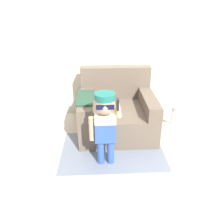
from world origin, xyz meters
The scene contains 6 objects.
ground_plane centered at (0.00, 0.00, 0.00)m, with size 10.00×10.00×0.00m, color #BCB29E.
wall_back centered at (0.00, 0.74, 1.30)m, with size 10.00×0.05×2.60m.
armchair centered at (-0.21, 0.07, 0.31)m, with size 1.12×1.03×0.92m.
person_child centered at (-0.40, -0.74, 0.63)m, with size 0.38×0.29×0.94m.
side_table centered at (0.71, 0.13, 0.25)m, with size 0.35×0.35×0.42m.
rug centered at (-0.30, -0.49, 0.00)m, with size 1.38×0.94×0.01m.
Camera 1 is at (-0.44, -2.93, 1.81)m, focal length 35.00 mm.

